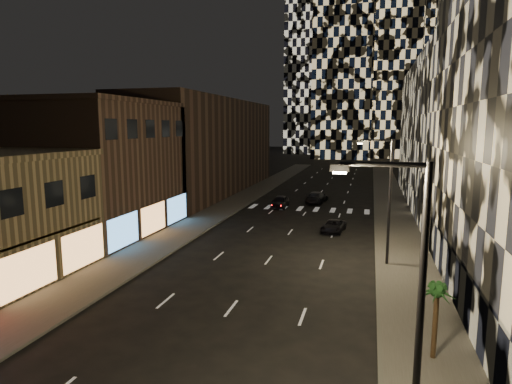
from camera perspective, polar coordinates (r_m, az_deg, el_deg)
The scene contains 15 objects.
sidewalk_left at distance 55.07m, azimuth -3.40°, elevation -1.68°, with size 4.00×120.00×0.15m, color #47443F.
sidewalk_right at distance 52.40m, azimuth 17.86°, elevation -2.62°, with size 4.00×120.00×0.15m, color #47443F.
curb_left at distance 54.45m, azimuth -1.30°, elevation -1.78°, with size 0.20×120.00×0.15m, color #4C4C47.
curb_right at distance 52.33m, azimuth 15.57°, elevation -2.54°, with size 0.20×120.00×0.15m, color #4C4C47.
retail_brown at distance 42.62m, azimuth -19.63°, elevation 2.83°, with size 10.00×15.00×12.00m, color #4B362A.
retail_filler_left at distance 66.03m, azimuth -6.49°, elevation 6.06°, with size 10.00×40.00×14.00m, color #4B362A.
midrise_base at distance 27.71m, azimuth 25.30°, elevation -10.01°, with size 0.60×25.00×3.00m, color #383838.
midrise_filler_right at distance 59.77m, azimuth 27.63°, elevation 6.78°, with size 16.00×40.00×18.00m, color #232326.
tower_center_low at distance 146.55m, azimuth 11.93°, elevation 23.37°, with size 18.00×18.00×95.00m, color black.
streetlight_near at distance 12.34m, azimuth 19.97°, elevation -13.96°, with size 2.55×0.25×9.00m.
streetlight_far at distance 31.74m, azimuth 17.00°, elevation -0.09°, with size 2.55×0.25×9.00m.
car_dark_midlane at distance 53.23m, azimuth 3.24°, elevation -1.30°, with size 1.78×4.42×1.51m, color black.
car_dark_oncoming at distance 57.08m, azimuth 8.12°, elevation -0.69°, with size 2.12×5.20×1.51m, color black.
car_dark_rightlane at distance 41.69m, azimuth 10.31°, elevation -4.51°, with size 1.87×4.05×1.13m, color black.
palm_tree at distance 20.07m, azimuth 22.97°, elevation -12.65°, with size 1.71×1.71×3.36m.
Camera 1 is at (7.17, -1.37, 10.00)m, focal length 30.00 mm.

